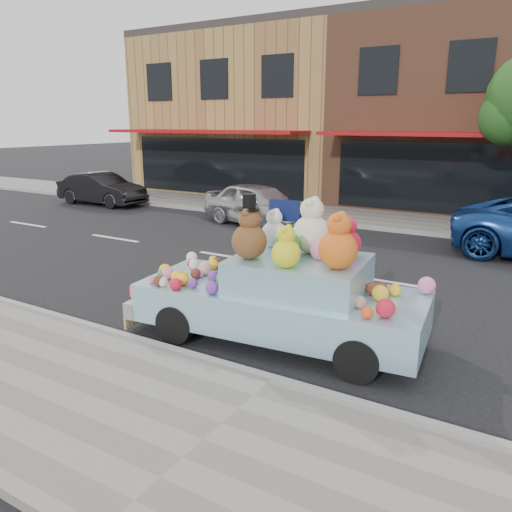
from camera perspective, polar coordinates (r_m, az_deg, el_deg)
The scene contains 10 objects.
ground at distance 10.93m, azimuth 14.73°, elevation -2.88°, with size 120.00×120.00×0.00m, color black.
near_sidewalk at distance 5.53m, azimuth -5.99°, elevation -20.59°, with size 60.00×3.00×0.12m, color gray.
far_sidewalk at distance 17.09m, azimuth 20.91°, elevation 3.22°, with size 60.00×3.00×0.12m, color gray.
near_kerb at distance 6.59m, azimuth 2.02°, elevation -14.08°, with size 60.00×0.12×0.13m, color gray.
far_kerb at distance 15.64m, azimuth 19.93°, elevation 2.31°, with size 60.00×0.12×0.13m, color gray.
storefront_left at distance 25.46m, azimuth 0.66°, elevation 15.89°, with size 10.00×9.80×7.30m.
storefront_mid at distance 22.21m, azimuth 24.43°, elevation 14.73°, with size 10.00×9.80×7.30m.
car_silver at distance 16.27m, azimuth 0.33°, elevation 5.92°, with size 1.63×4.05×1.38m, color #A9A8AD.
car_dark at distance 21.45m, azimuth -17.24°, elevation 7.35°, with size 1.36×3.91×1.29m, color black.
art_car at distance 7.57m, azimuth 3.06°, elevation -4.00°, with size 4.63×2.17×2.30m.
Camera 1 is at (2.74, -10.06, 3.27)m, focal length 35.00 mm.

